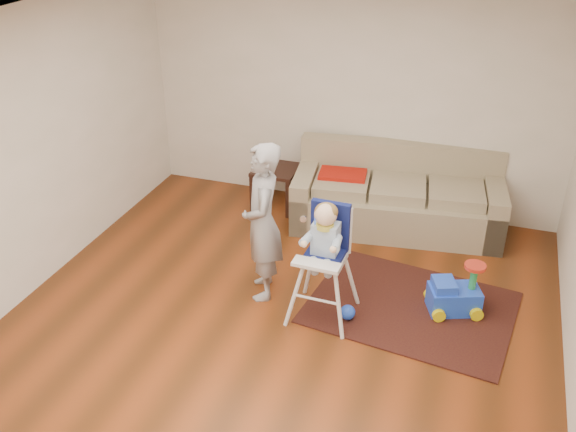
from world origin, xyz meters
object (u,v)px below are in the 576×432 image
(sofa, at_px, (398,191))
(high_chair, at_px, (324,264))
(toy_ball, at_px, (348,312))
(side_table, at_px, (276,187))
(adult, at_px, (263,222))
(ride_on_toy, at_px, (455,288))

(sofa, bearing_deg, high_chair, -107.62)
(toy_ball, bearing_deg, side_table, 125.75)
(side_table, xyz_separation_m, adult, (0.50, -1.76, 0.53))
(ride_on_toy, xyz_separation_m, toy_ball, (-0.92, -0.46, -0.18))
(ride_on_toy, height_order, adult, adult)
(sofa, height_order, toy_ball, sofa)
(side_table, xyz_separation_m, high_chair, (1.15, -1.93, 0.31))
(sofa, xyz_separation_m, side_table, (-1.49, 0.03, -0.20))
(sofa, distance_m, adult, 2.03)
(side_table, distance_m, adult, 1.91)
(sofa, height_order, adult, adult)
(sofa, relative_size, ride_on_toy, 4.84)
(ride_on_toy, relative_size, high_chair, 0.43)
(side_table, relative_size, toy_ball, 3.61)
(side_table, height_order, toy_ball, side_table)
(ride_on_toy, height_order, high_chair, high_chair)
(toy_ball, distance_m, adult, 1.16)
(side_table, distance_m, high_chair, 2.27)
(toy_ball, relative_size, high_chair, 0.12)
(toy_ball, xyz_separation_m, high_chair, (-0.24, 0.01, 0.49))
(side_table, xyz_separation_m, ride_on_toy, (2.31, -1.48, 0.01))
(ride_on_toy, xyz_separation_m, adult, (-1.82, -0.28, 0.52))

